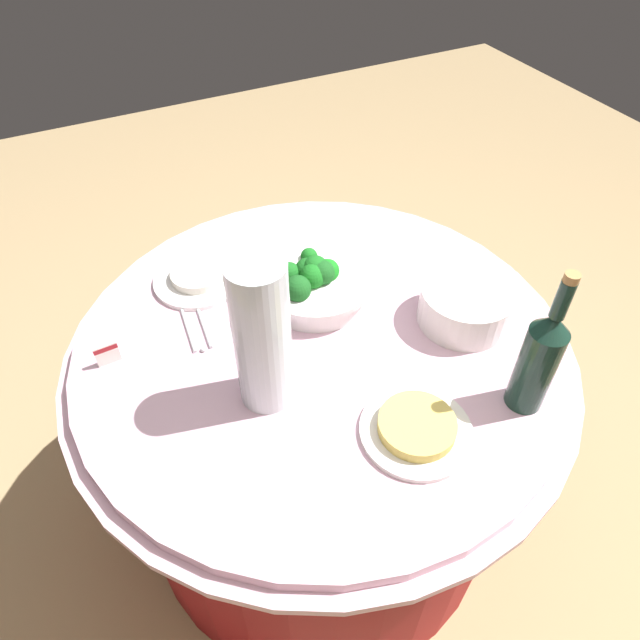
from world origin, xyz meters
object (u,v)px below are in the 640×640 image
object	(u,v)px
decorative_fruit_vase	(262,340)
broccoli_bowl	(314,282)
food_plate_noodles	(416,428)
serving_tongs	(196,328)
label_placard_front	(107,353)
food_plate_rice	(198,278)
wine_bottle	(539,359)
plate_stack	(465,305)

from	to	relation	value
decorative_fruit_vase	broccoli_bowl	bearing A→B (deg)	-133.96
food_plate_noodles	decorative_fruit_vase	bearing A→B (deg)	-44.83
serving_tongs	food_plate_noodles	size ratio (longest dim) A/B	0.76
broccoli_bowl	label_placard_front	size ratio (longest dim) A/B	5.09
food_plate_rice	label_placard_front	xyz separation A→B (m)	(0.25, 0.17, 0.02)
broccoli_bowl	serving_tongs	bearing A→B (deg)	-3.98
food_plate_noodles	label_placard_front	bearing A→B (deg)	-42.27
wine_bottle	food_plate_rice	world-z (taller)	wine_bottle
wine_bottle	serving_tongs	bearing A→B (deg)	-42.81
decorative_fruit_vase	food_plate_rice	bearing A→B (deg)	-87.32
food_plate_noodles	broccoli_bowl	bearing A→B (deg)	-89.62
wine_bottle	food_plate_noodles	distance (m)	0.27
food_plate_noodles	serving_tongs	bearing A→B (deg)	-57.47
decorative_fruit_vase	food_plate_noodles	size ratio (longest dim) A/B	1.55
serving_tongs	plate_stack	bearing A→B (deg)	156.46
food_plate_noodles	label_placard_front	world-z (taller)	label_placard_front
wine_bottle	plate_stack	bearing A→B (deg)	-97.29
food_plate_rice	food_plate_noodles	world-z (taller)	food_plate_noodles
broccoli_bowl	label_placard_front	world-z (taller)	broccoli_bowl
broccoli_bowl	plate_stack	xyz separation A→B (m)	(-0.27, 0.23, 0.00)
wine_bottle	food_plate_rice	distance (m)	0.81
broccoli_bowl	serving_tongs	size ratio (longest dim) A/B	1.67
decorative_fruit_vase	food_plate_rice	distance (m)	0.43
wine_bottle	label_placard_front	size ratio (longest dim) A/B	6.11
label_placard_front	serving_tongs	bearing A→B (deg)	-175.67
broccoli_bowl	plate_stack	distance (m)	0.35
serving_tongs	food_plate_rice	xyz separation A→B (m)	(-0.06, -0.16, 0.01)
plate_stack	food_plate_rice	distance (m)	0.65
serving_tongs	label_placard_front	bearing A→B (deg)	4.33
wine_bottle	serving_tongs	world-z (taller)	wine_bottle
food_plate_rice	food_plate_noodles	xyz separation A→B (m)	(-0.24, 0.62, 0.00)
food_plate_rice	decorative_fruit_vase	bearing A→B (deg)	92.68
plate_stack	wine_bottle	distance (m)	0.26
wine_bottle	label_placard_front	bearing A→B (deg)	-33.24
plate_stack	serving_tongs	bearing A→B (deg)	-23.54
decorative_fruit_vase	label_placard_front	size ratio (longest dim) A/B	6.18
plate_stack	food_plate_rice	world-z (taller)	plate_stack
decorative_fruit_vase	food_plate_rice	xyz separation A→B (m)	(0.02, -0.40, -0.15)
plate_stack	label_placard_front	xyz separation A→B (m)	(0.76, -0.23, -0.01)
broccoli_bowl	decorative_fruit_vase	distance (m)	0.33
broccoli_bowl	wine_bottle	xyz separation A→B (m)	(-0.24, 0.47, 0.08)
plate_stack	decorative_fruit_vase	size ratio (longest dim) A/B	0.62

